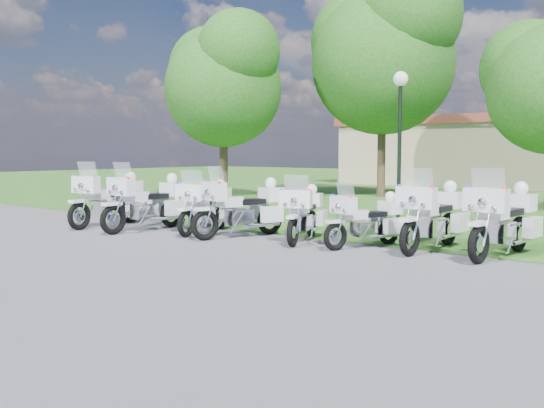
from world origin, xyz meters
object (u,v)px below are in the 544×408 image
Objects in this scene: motorcycle_1 at (148,202)px; motorcycle_6 at (434,215)px; motorcycle_0 at (110,199)px; motorcycle_4 at (304,213)px; motorcycle_2 at (206,206)px; motorcycle_5 at (368,219)px; lamp_post at (400,109)px; motorcycle_3 at (244,207)px; motorcycle_7 at (504,219)px.

motorcycle_1 is 7.28m from motorcycle_6.
motorcycle_1 is (1.56, 0.05, 0.00)m from motorcycle_0.
motorcycle_4 is at bearing 14.21° from motorcycle_6.
motorcycle_2 is at bearing 11.27° from motorcycle_6.
motorcycle_4 is at bearing 171.86° from motorcycle_2.
motorcycle_5 is 1.37m from motorcycle_6.
motorcycle_5 is at bearing -169.11° from motorcycle_1.
motorcycle_1 reaches higher than motorcycle_5.
lamp_post is (2.33, 5.81, 2.64)m from motorcycle_2.
motorcycle_1 is 1.04× the size of motorcycle_6.
motorcycle_7 is at bearing -153.04° from motorcycle_3.
motorcycle_7 reaches higher than motorcycle_6.
motorcycle_2 is at bearing -176.11° from motorcycle_0.
motorcycle_0 reaches higher than motorcycle_3.
motorcycle_3 is 0.97× the size of motorcycle_6.
motorcycle_7 is (8.48, 1.80, -0.01)m from motorcycle_1.
motorcycle_1 is 0.60× the size of lamp_post.
motorcycle_2 reaches higher than motorcycle_5.
lamp_post is (-2.02, 5.30, 2.71)m from motorcycle_5.
motorcycle_4 is at bearing -150.36° from motorcycle_3.
motorcycle_5 is 0.80× the size of motorcycle_6.
motorcycle_0 is 8.81m from motorcycle_6.
motorcycle_4 is at bearing -85.36° from lamp_post.
motorcycle_5 is 6.28m from lamp_post.
motorcycle_2 is 1.06× the size of motorcycle_4.
motorcycle_0 is at bearing -3.06° from motorcycle_2.
motorcycle_3 is at bearing 26.69° from motorcycle_5.
motorcycle_3 is 0.95× the size of motorcycle_7.
lamp_post is at bearing -127.88° from motorcycle_2.
motorcycle_3 reaches higher than motorcycle_2.
motorcycle_2 is at bearing 16.13° from motorcycle_3.
motorcycle_1 is at bearing 28.72° from motorcycle_5.
motorcycle_1 is 1.62m from motorcycle_2.
motorcycle_3 is 1.56m from motorcycle_4.
motorcycle_0 is at bearing -10.91° from motorcycle_4.
motorcycle_0 is 1.56m from motorcycle_1.
motorcycle_2 reaches higher than motorcycle_4.
motorcycle_0 reaches higher than motorcycle_6.
motorcycle_1 is 1.07× the size of motorcycle_3.
motorcycle_2 is 5.69m from motorcycle_6.
motorcycle_1 is 1.14× the size of motorcycle_2.
motorcycle_6 is (2.82, 0.70, 0.07)m from motorcycle_4.
motorcycle_3 is 6.45m from lamp_post.
motorcycle_1 reaches higher than motorcycle_3.
motorcycle_5 is 0.47× the size of lamp_post.
lamp_post reaches higher than motorcycle_6.
lamp_post is (5.37, 6.52, 2.56)m from motorcycle_0.
motorcycle_3 is at bearing -166.85° from motorcycle_1.
motorcycle_0 is at bearing -129.50° from lamp_post.
lamp_post reaches higher than motorcycle_1.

